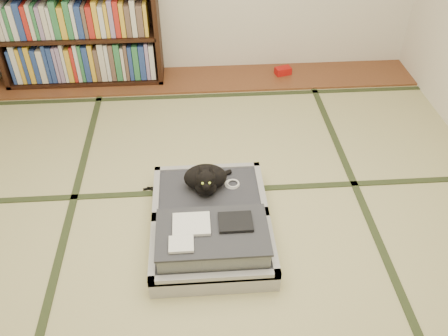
{
  "coord_description": "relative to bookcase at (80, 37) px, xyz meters",
  "views": [
    {
      "loc": [
        -0.12,
        -2.09,
        2.28
      ],
      "look_at": [
        0.05,
        0.35,
        0.25
      ],
      "focal_mm": 38.0,
      "sensor_mm": 36.0,
      "label": 1
    }
  ],
  "objects": [
    {
      "name": "suitcase",
      "position": [
        1.09,
        -2.1,
        -0.35
      ],
      "size": [
        0.74,
        0.99,
        0.29
      ],
      "color": "#A3A3A8",
      "rests_on": "floor"
    },
    {
      "name": "tatami_borders",
      "position": [
        1.15,
        -1.57,
        -0.45
      ],
      "size": [
        4.0,
        4.5,
        0.01
      ],
      "color": "#2D381E",
      "rests_on": "ground"
    },
    {
      "name": "cat",
      "position": [
        1.07,
        -1.81,
        -0.21
      ],
      "size": [
        0.33,
        0.33,
        0.27
      ],
      "color": "black",
      "rests_on": "suitcase"
    },
    {
      "name": "bookcase",
      "position": [
        0.0,
        0.0,
        0.0
      ],
      "size": [
        1.46,
        0.33,
        0.94
      ],
      "color": "black",
      "rests_on": "wood_strip"
    },
    {
      "name": "hanger",
      "position": [
        0.83,
        -1.64,
        -0.44
      ],
      "size": [
        0.4,
        0.23,
        0.01
      ],
      "color": "black",
      "rests_on": "floor"
    },
    {
      "name": "cable_coil",
      "position": [
        1.25,
        -1.77,
        -0.3
      ],
      "size": [
        0.1,
        0.1,
        0.02
      ],
      "color": "white",
      "rests_on": "suitcase"
    },
    {
      "name": "red_item",
      "position": [
        1.89,
        -0.04,
        -0.4
      ],
      "size": [
        0.17,
        0.13,
        0.07
      ],
      "primitive_type": "cube",
      "rotation": [
        0.0,
        0.0,
        0.27
      ],
      "color": "#B0110E",
      "rests_on": "wood_strip"
    },
    {
      "name": "floor",
      "position": [
        1.15,
        -2.07,
        -0.45
      ],
      "size": [
        4.5,
        4.5,
        0.0
      ],
      "primitive_type": "plane",
      "color": "tan",
      "rests_on": "ground"
    },
    {
      "name": "wood_strip",
      "position": [
        1.15,
        -0.07,
        -0.44
      ],
      "size": [
        4.0,
        0.5,
        0.02
      ],
      "primitive_type": "cube",
      "color": "brown",
      "rests_on": "ground"
    },
    {
      "name": "room_shell",
      "position": [
        1.15,
        -2.07,
        1.01
      ],
      "size": [
        4.5,
        4.5,
        4.5
      ],
      "color": "white",
      "rests_on": "ground"
    }
  ]
}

